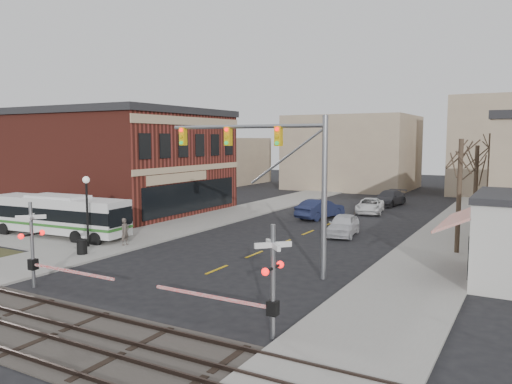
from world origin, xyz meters
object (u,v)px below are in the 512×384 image
traffic_signal_mast (277,162)px  pedestrian_far (128,223)px  rr_crossing_west (38,247)px  rr_crossing_east (262,282)px  car_a (343,225)px  transit_bus (59,215)px  car_c (370,206)px  street_lamp (87,197)px  trash_bin (82,247)px  car_b (320,209)px  pedestrian_near (125,232)px  car_d (389,198)px

traffic_signal_mast → pedestrian_far: (-13.47, 3.33, -4.77)m
rr_crossing_west → rr_crossing_east: 11.56m
car_a → pedestrian_far: size_ratio=2.82×
pedestrian_far → transit_bus: bearing=-170.2°
car_c → street_lamp: bearing=-125.5°
street_lamp → trash_bin: street_lamp is taller
transit_bus → street_lamp: 4.93m
traffic_signal_mast → car_a: size_ratio=2.03×
trash_bin → car_b: car_b is taller
car_a → trash_bin: bearing=-138.0°
trash_bin → pedestrian_near: bearing=81.7°
trash_bin → pedestrian_near: size_ratio=0.48×
transit_bus → rr_crossing_east: 22.41m
trash_bin → pedestrian_far: 6.11m
rr_crossing_west → car_b: (3.47, 25.39, -1.14)m
rr_crossing_west → car_a: size_ratio=1.24×
street_lamp → car_a: (12.58, 11.87, -2.51)m
rr_crossing_west → car_a: bearing=67.7°
car_d → pedestrian_near: (-9.46, -28.24, 0.22)m
rr_crossing_west → transit_bus: bearing=137.1°
traffic_signal_mast → street_lamp: 13.15m
transit_bus → street_lamp: street_lamp is taller
car_a → car_d: car_d is taller
rr_crossing_east → car_d: bearing=97.9°
trash_bin → transit_bus: bearing=151.9°
transit_bus → car_a: size_ratio=2.46×
car_c → trash_bin: bearing=-121.4°
rr_crossing_east → car_a: 19.32m
rr_crossing_west → car_a: rr_crossing_west is taller
transit_bus → car_c: size_ratio=2.25×
rr_crossing_west → pedestrian_far: bearing=115.3°
transit_bus → car_a: (17.01, 10.47, -0.84)m
traffic_signal_mast → car_c: (-1.81, 22.64, -5.01)m
car_a → car_d: size_ratio=0.85×
rr_crossing_east → transit_bus: bearing=157.9°
car_d → rr_crossing_west: bearing=-92.0°
rr_crossing_east → pedestrian_far: 20.29m
traffic_signal_mast → rr_crossing_west: bearing=-135.7°
transit_bus → car_c: (15.52, 22.03, -0.93)m
traffic_signal_mast → car_b: 18.69m
trash_bin → pedestrian_near: (0.45, 3.08, 0.45)m
car_c → car_d: car_d is taller
traffic_signal_mast → rr_crossing_west: traffic_signal_mast is taller
car_b → car_c: 5.93m
car_c → car_a: bearing=-92.8°
trash_bin → car_c: 26.94m
rr_crossing_east → street_lamp: 17.84m
street_lamp → car_d: bearing=69.3°
transit_bus → rr_crossing_west: rr_crossing_west is taller
car_b → pedestrian_far: pedestrian_far is taller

